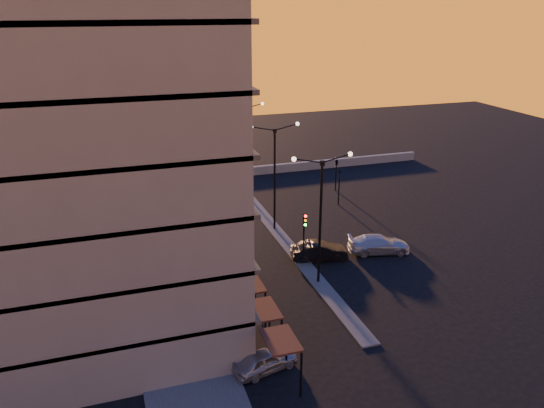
{
  "coord_description": "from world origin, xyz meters",
  "views": [
    {
      "loc": [
        -13.5,
        -30.84,
        18.71
      ],
      "look_at": [
        -1.9,
        4.87,
        4.5
      ],
      "focal_mm": 35.0,
      "sensor_mm": 36.0,
      "label": 1
    }
  ],
  "objects_px": {
    "traffic_light_main": "(304,230)",
    "car_hatchback": "(265,360)",
    "car_sedan": "(319,251)",
    "car_wagon": "(379,244)",
    "streetlamp_mid": "(275,169)"
  },
  "relations": [
    {
      "from": "traffic_light_main",
      "to": "car_wagon",
      "type": "distance_m",
      "value": 6.88
    },
    {
      "from": "traffic_light_main",
      "to": "car_hatchback",
      "type": "height_order",
      "value": "traffic_light_main"
    },
    {
      "from": "traffic_light_main",
      "to": "car_wagon",
      "type": "relative_size",
      "value": 0.86
    },
    {
      "from": "streetlamp_mid",
      "to": "traffic_light_main",
      "type": "height_order",
      "value": "streetlamp_mid"
    },
    {
      "from": "car_wagon",
      "to": "car_hatchback",
      "type": "bearing_deg",
      "value": 143.49
    },
    {
      "from": "traffic_light_main",
      "to": "car_sedan",
      "type": "bearing_deg",
      "value": 20.68
    },
    {
      "from": "car_hatchback",
      "to": "car_wagon",
      "type": "distance_m",
      "value": 17.15
    },
    {
      "from": "car_sedan",
      "to": "car_hatchback",
      "type": "bearing_deg",
      "value": 155.34
    },
    {
      "from": "traffic_light_main",
      "to": "car_sedan",
      "type": "xyz_separation_m",
      "value": [
        1.5,
        0.57,
        -2.17
      ]
    },
    {
      "from": "car_hatchback",
      "to": "car_wagon",
      "type": "xyz_separation_m",
      "value": [
        13.02,
        11.16,
        0.09
      ]
    },
    {
      "from": "car_sedan",
      "to": "car_wagon",
      "type": "bearing_deg",
      "value": -83.56
    },
    {
      "from": "traffic_light_main",
      "to": "car_hatchback",
      "type": "xyz_separation_m",
      "value": [
        -6.49,
        -10.92,
        -2.27
      ]
    },
    {
      "from": "streetlamp_mid",
      "to": "traffic_light_main",
      "type": "relative_size",
      "value": 2.24
    },
    {
      "from": "streetlamp_mid",
      "to": "car_hatchback",
      "type": "bearing_deg",
      "value": -109.79
    },
    {
      "from": "traffic_light_main",
      "to": "car_wagon",
      "type": "height_order",
      "value": "traffic_light_main"
    }
  ]
}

